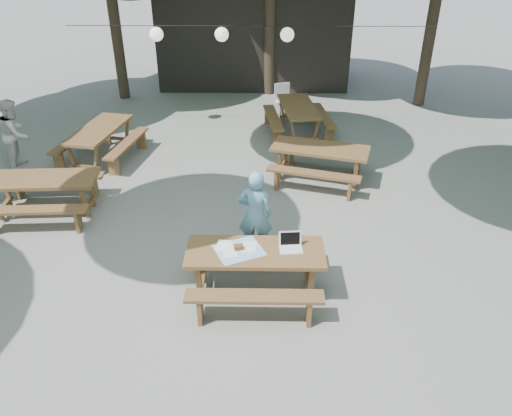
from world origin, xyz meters
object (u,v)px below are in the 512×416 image
object	(u,v)px
picnic_table_nw	(45,195)
second_person	(16,134)
woman	(255,214)
main_picnic_table	(255,271)
plastic_chair	(284,107)

from	to	relation	value
picnic_table_nw	second_person	size ratio (longest dim) A/B	1.32
picnic_table_nw	woman	bearing A→B (deg)	-21.21
second_person	woman	bearing A→B (deg)	-131.31
main_picnic_table	picnic_table_nw	world-z (taller)	same
main_picnic_table	plastic_chair	xyz separation A→B (m)	(0.67, 7.64, -0.13)
picnic_table_nw	plastic_chair	xyz separation A→B (m)	(4.65, 5.40, -0.13)
main_picnic_table	second_person	bearing A→B (deg)	141.11
main_picnic_table	second_person	xyz separation A→B (m)	(-5.35, 4.31, 0.39)
picnic_table_nw	plastic_chair	size ratio (longest dim) A/B	2.28
main_picnic_table	woman	distance (m)	1.06
woman	plastic_chair	bearing A→B (deg)	-90.61
main_picnic_table	second_person	distance (m)	6.88
woman	second_person	xyz separation A→B (m)	(-5.33, 3.32, 0.01)
plastic_chair	picnic_table_nw	bearing A→B (deg)	-150.86
woman	second_person	bearing A→B (deg)	-26.63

